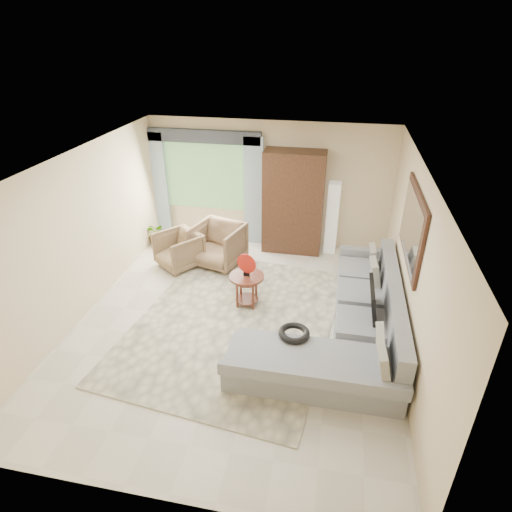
% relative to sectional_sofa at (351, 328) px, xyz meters
% --- Properties ---
extents(ground, '(6.00, 6.00, 0.00)m').
position_rel_sectional_sofa_xyz_m(ground, '(-1.78, 0.18, -0.28)').
color(ground, silver).
rests_on(ground, ground).
extents(area_rug, '(3.45, 4.33, 0.02)m').
position_rel_sectional_sofa_xyz_m(area_rug, '(-1.81, 0.18, -0.27)').
color(area_rug, beige).
rests_on(area_rug, ground).
extents(sectional_sofa, '(2.30, 3.46, 0.90)m').
position_rel_sectional_sofa_xyz_m(sectional_sofa, '(0.00, 0.00, 0.00)').
color(sectional_sofa, '#919399').
rests_on(sectional_sofa, ground).
extents(tv_screen, '(0.14, 0.74, 0.48)m').
position_rel_sectional_sofa_xyz_m(tv_screen, '(0.27, 0.15, 0.44)').
color(tv_screen, black).
rests_on(tv_screen, sectional_sofa).
extents(garden_hose, '(0.43, 0.43, 0.09)m').
position_rel_sectional_sofa_xyz_m(garden_hose, '(-0.78, -0.61, 0.26)').
color(garden_hose, black).
rests_on(garden_hose, sectional_sofa).
extents(coffee_table, '(0.58, 0.58, 0.58)m').
position_rel_sectional_sofa_xyz_m(coffee_table, '(-1.72, 0.69, 0.02)').
color(coffee_table, '#441C12').
rests_on(coffee_table, ground).
extents(red_disc, '(0.33, 0.12, 0.34)m').
position_rel_sectional_sofa_xyz_m(red_disc, '(-1.72, 0.69, 0.52)').
color(red_disc, '#B51C12').
rests_on(red_disc, coffee_table).
extents(armchair_left, '(1.07, 1.07, 0.70)m').
position_rel_sectional_sofa_xyz_m(armchair_left, '(-3.31, 1.73, 0.07)').
color(armchair_left, '#826447').
rests_on(armchair_left, ground).
extents(armchair_right, '(1.10, 1.12, 0.83)m').
position_rel_sectional_sofa_xyz_m(armchair_right, '(-2.58, 1.98, 0.13)').
color(armchair_right, '#866849').
rests_on(armchair_right, ground).
extents(potted_plant, '(0.57, 0.54, 0.50)m').
position_rel_sectional_sofa_xyz_m(potted_plant, '(-4.10, 2.54, -0.03)').
color(potted_plant, '#999999').
rests_on(potted_plant, ground).
extents(armoire, '(1.20, 0.55, 2.10)m').
position_rel_sectional_sofa_xyz_m(armoire, '(-1.23, 2.90, 0.77)').
color(armoire, '#331C11').
rests_on(armoire, ground).
extents(floor_lamp, '(0.24, 0.24, 1.50)m').
position_rel_sectional_sofa_xyz_m(floor_lamp, '(-0.43, 2.96, 0.47)').
color(floor_lamp, silver).
rests_on(floor_lamp, ground).
extents(window, '(1.80, 0.04, 1.40)m').
position_rel_sectional_sofa_xyz_m(window, '(-3.13, 3.15, 1.12)').
color(window, '#669E59').
rests_on(window, wall_back).
extents(curtain_left, '(0.40, 0.08, 2.30)m').
position_rel_sectional_sofa_xyz_m(curtain_left, '(-4.18, 3.06, 0.87)').
color(curtain_left, '#9EB7CC').
rests_on(curtain_left, ground).
extents(curtain_right, '(0.40, 0.08, 2.30)m').
position_rel_sectional_sofa_xyz_m(curtain_right, '(-2.08, 3.06, 0.87)').
color(curtain_right, '#9EB7CC').
rests_on(curtain_right, ground).
extents(valance, '(2.40, 0.12, 0.26)m').
position_rel_sectional_sofa_xyz_m(valance, '(-3.13, 3.08, 1.97)').
color(valance, '#1E232D').
rests_on(valance, wall_back).
extents(wall_mirror, '(0.05, 1.70, 1.05)m').
position_rel_sectional_sofa_xyz_m(wall_mirror, '(0.68, 0.53, 1.47)').
color(wall_mirror, black).
rests_on(wall_mirror, wall_right).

